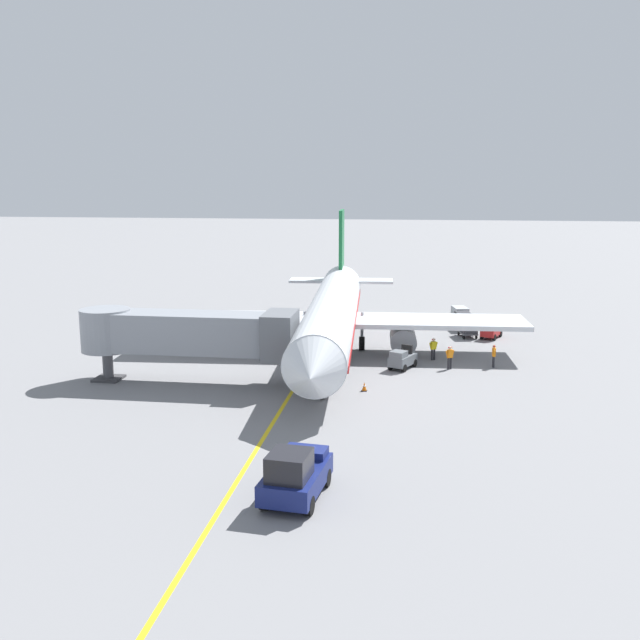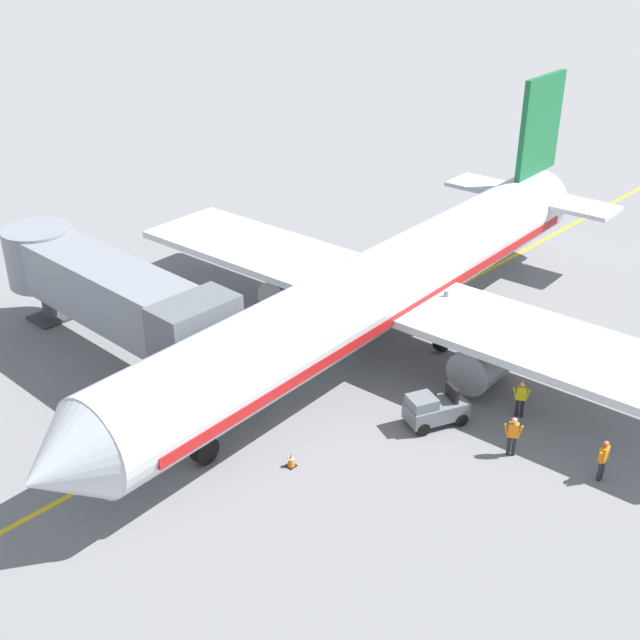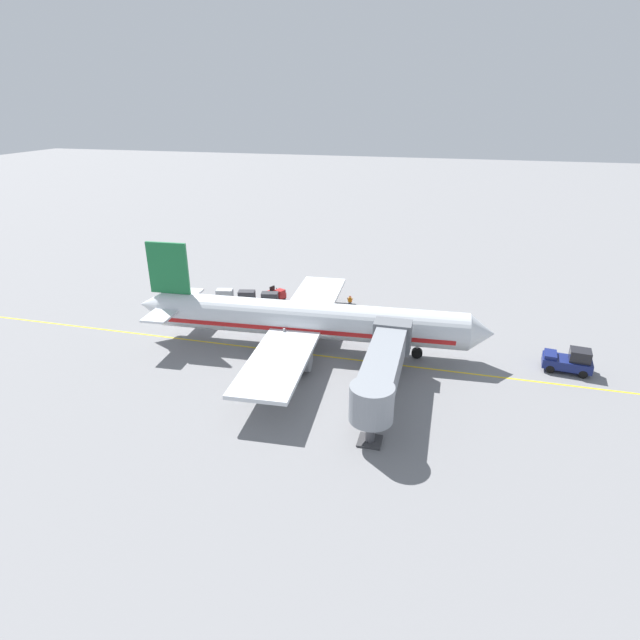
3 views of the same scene
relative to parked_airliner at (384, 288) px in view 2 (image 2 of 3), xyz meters
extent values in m
plane|color=slate|center=(1.33, 1.44, -3.19)|extent=(400.00, 400.00, 0.00)
cube|color=gold|center=(1.33, 1.44, -3.18)|extent=(0.24, 80.00, 0.01)
cylinder|color=silver|center=(-0.02, 0.27, 0.10)|extent=(5.65, 32.17, 3.70)
cube|color=red|center=(-0.02, 0.27, -0.36)|extent=(5.53, 29.61, 0.44)
cone|color=silver|center=(-1.07, 17.44, 0.10)|extent=(3.77, 2.62, 3.63)
cone|color=silver|center=(1.05, -17.10, 0.40)|extent=(3.31, 2.99, 3.14)
cube|color=black|center=(-0.96, 15.64, 0.75)|extent=(2.84, 1.27, 0.60)
cube|color=silver|center=(0.04, -0.73, -0.55)|extent=(30.26, 7.03, 0.36)
cylinder|color=gray|center=(-5.49, -0.26, -1.80)|extent=(2.19, 3.32, 2.00)
cylinder|color=gray|center=(5.49, 0.41, -1.80)|extent=(2.19, 3.32, 2.00)
cube|color=#196B38|center=(0.90, -14.70, 4.70)|extent=(0.59, 4.41, 5.50)
cube|color=silver|center=(0.89, -14.50, 0.65)|extent=(10.14, 3.21, 0.24)
cylinder|color=black|center=(-0.70, 11.45, -2.64)|extent=(0.52, 1.13, 1.10)
cylinder|color=gray|center=(-0.70, 11.45, -1.09)|extent=(0.24, 0.24, 2.00)
cylinder|color=black|center=(-2.19, -1.87, -2.64)|extent=(0.52, 1.13, 1.10)
cylinder|color=gray|center=(-2.19, -1.87, -1.09)|extent=(0.24, 0.24, 2.00)
cylinder|color=black|center=(2.40, -1.58, -2.64)|extent=(0.52, 1.13, 1.10)
cylinder|color=gray|center=(2.40, -1.58, -1.09)|extent=(0.24, 0.24, 2.00)
cube|color=gray|center=(7.89, 9.18, 0.30)|extent=(12.79, 2.80, 2.60)
cube|color=slate|center=(2.29, 9.18, 0.30)|extent=(2.00, 3.50, 2.99)
cylinder|color=gray|center=(14.28, 9.18, 0.30)|extent=(3.36, 3.36, 2.86)
cylinder|color=#4C4C51|center=(14.28, 9.18, -2.09)|extent=(0.70, 0.70, 2.19)
cube|color=#38383A|center=(14.28, 9.18, -3.11)|extent=(1.80, 1.80, 0.16)
cube|color=slate|center=(-5.58, 3.39, -2.56)|extent=(2.12, 2.77, 0.70)
cube|color=slate|center=(-5.30, 4.01, -1.99)|extent=(1.36, 1.38, 0.44)
cube|color=black|center=(-5.86, 2.76, -1.89)|extent=(0.83, 0.49, 0.64)
cylinder|color=black|center=(-5.53, 3.50, -1.91)|extent=(0.18, 0.27, 0.54)
cylinder|color=black|center=(-5.71, 4.41, -2.91)|extent=(0.41, 0.59, 0.56)
cylinder|color=black|center=(-4.73, 3.96, -2.91)|extent=(0.41, 0.59, 0.56)
cylinder|color=black|center=(-6.43, 2.81, -2.91)|extent=(0.41, 0.59, 0.56)
cylinder|color=black|center=(-5.45, 2.37, -2.91)|extent=(0.41, 0.59, 0.56)
cylinder|color=#232328|center=(-12.14, 2.28, -2.76)|extent=(0.15, 0.15, 0.85)
cylinder|color=#232328|center=(-12.14, 2.08, -2.76)|extent=(0.15, 0.15, 0.85)
cube|color=orange|center=(-12.14, 2.18, -2.04)|extent=(0.24, 0.38, 0.60)
cylinder|color=orange|center=(-12.14, 2.43, -2.09)|extent=(0.09, 0.22, 0.57)
cylinder|color=orange|center=(-12.13, 1.93, -2.09)|extent=(0.09, 0.22, 0.57)
sphere|color=#997051|center=(-12.14, 2.18, -1.61)|extent=(0.22, 0.22, 0.22)
cube|color=red|center=(-12.14, 2.18, -1.59)|extent=(0.08, 0.26, 0.10)
cylinder|color=#232328|center=(-9.03, 3.08, -2.76)|extent=(0.15, 0.15, 0.85)
cylinder|color=#232328|center=(-8.86, 3.18, -2.76)|extent=(0.15, 0.15, 0.85)
cube|color=orange|center=(-8.95, 3.13, -2.04)|extent=(0.45, 0.40, 0.60)
cylinder|color=orange|center=(-9.16, 3.01, -2.09)|extent=(0.24, 0.19, 0.57)
cylinder|color=orange|center=(-8.73, 3.26, -2.09)|extent=(0.24, 0.19, 0.57)
sphere|color=beige|center=(-8.95, 3.13, -1.61)|extent=(0.22, 0.22, 0.22)
cube|color=red|center=(-8.95, 3.13, -1.59)|extent=(0.27, 0.20, 0.10)
cylinder|color=#232328|center=(-7.72, 0.67, -2.76)|extent=(0.15, 0.15, 0.85)
cylinder|color=#232328|center=(-7.90, 0.58, -2.76)|extent=(0.15, 0.15, 0.85)
cube|color=yellow|center=(-7.81, 0.62, -2.04)|extent=(0.45, 0.39, 0.60)
cylinder|color=yellow|center=(-7.59, 0.74, -2.09)|extent=(0.24, 0.18, 0.57)
cylinder|color=yellow|center=(-8.04, 0.51, -2.09)|extent=(0.24, 0.18, 0.57)
sphere|color=beige|center=(-7.81, 0.62, -1.61)|extent=(0.22, 0.22, 0.22)
cube|color=red|center=(-7.81, 0.62, -1.59)|extent=(0.27, 0.19, 0.10)
cube|color=black|center=(-3.27, 9.42, -3.17)|extent=(0.36, 0.36, 0.04)
cone|color=orange|center=(-3.27, 9.42, -2.87)|extent=(0.30, 0.30, 0.55)
cylinder|color=white|center=(-3.27, 9.42, -2.84)|extent=(0.21, 0.21, 0.06)
camera|label=1|loc=(-6.58, 53.72, 10.19)|focal=39.96mm
camera|label=2|loc=(-20.85, 26.62, 15.73)|focal=45.37mm
camera|label=3|loc=(46.46, 13.68, 20.87)|focal=28.75mm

